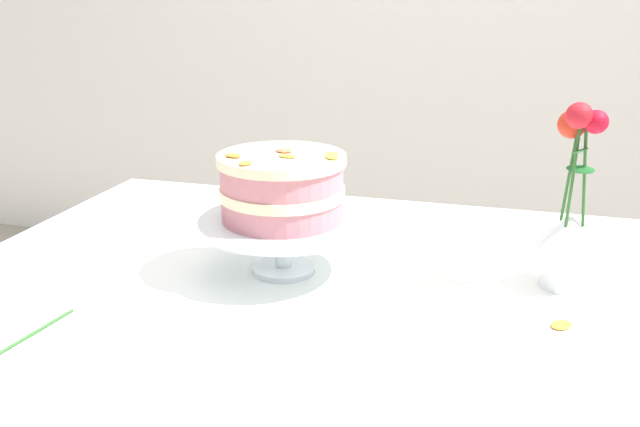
{
  "coord_description": "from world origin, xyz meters",
  "views": [
    {
      "loc": [
        0.24,
        -1.02,
        1.21
      ],
      "look_at": [
        -0.05,
        0.01,
        0.86
      ],
      "focal_mm": 38.02,
      "sensor_mm": 36.0,
      "label": 1
    }
  ],
  "objects_px": {
    "dining_table": "(341,341)",
    "flower_vase": "(569,223)",
    "cake_stand": "(283,228)",
    "layer_cake": "(282,187)"
  },
  "relations": [
    {
      "from": "flower_vase",
      "to": "dining_table",
      "type": "bearing_deg",
      "value": -161.46
    },
    {
      "from": "dining_table",
      "to": "cake_stand",
      "type": "distance_m",
      "value": 0.22
    },
    {
      "from": "cake_stand",
      "to": "dining_table",
      "type": "bearing_deg",
      "value": -21.91
    },
    {
      "from": "dining_table",
      "to": "flower_vase",
      "type": "relative_size",
      "value": 4.5
    },
    {
      "from": "dining_table",
      "to": "cake_stand",
      "type": "xyz_separation_m",
      "value": [
        -0.12,
        0.05,
        0.18
      ]
    },
    {
      "from": "cake_stand",
      "to": "flower_vase",
      "type": "height_order",
      "value": "flower_vase"
    },
    {
      "from": "layer_cake",
      "to": "flower_vase",
      "type": "height_order",
      "value": "flower_vase"
    },
    {
      "from": "dining_table",
      "to": "layer_cake",
      "type": "height_order",
      "value": "layer_cake"
    },
    {
      "from": "dining_table",
      "to": "flower_vase",
      "type": "bearing_deg",
      "value": 18.54
    },
    {
      "from": "cake_stand",
      "to": "flower_vase",
      "type": "xyz_separation_m",
      "value": [
        0.47,
        0.07,
        0.03
      ]
    }
  ]
}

